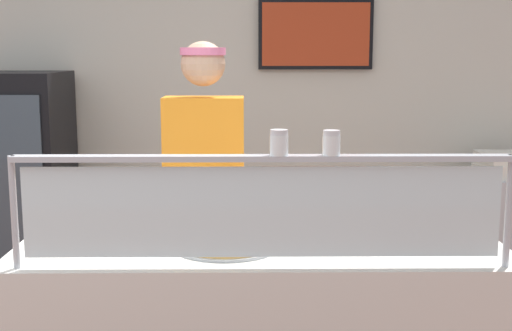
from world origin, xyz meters
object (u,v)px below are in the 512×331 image
drink_fridge (16,193)px  pizza_server (224,239)px  parmesan_shaker (279,144)px  pizza_tray (227,243)px  pepper_flake_shaker (331,144)px  worker_figure (206,200)px

drink_fridge → pizza_server: bearing=-52.1°
pizza_server → drink_fridge: size_ratio=0.18×
parmesan_shaker → pizza_server: bearing=130.4°
parmesan_shaker → drink_fridge: bearing=128.2°
pizza_tray → pizza_server: size_ratio=1.51×
pepper_flake_shaker → parmesan_shaker: bearing=180.0°
pizza_tray → parmesan_shaker: size_ratio=4.72×
pizza_server → drink_fridge: 2.35m
pizza_tray → pizza_server: pizza_server is taller
parmesan_shaker → worker_figure: worker_figure is taller
worker_figure → pizza_tray: bearing=-79.0°
pizza_tray → parmesan_shaker: (0.19, -0.26, 0.43)m
pepper_flake_shaker → worker_figure: size_ratio=0.05×
pepper_flake_shaker → worker_figure: 1.09m
pizza_server → pepper_flake_shaker: (0.39, -0.24, 0.40)m
pizza_server → pepper_flake_shaker: size_ratio=3.20×
parmesan_shaker → pepper_flake_shaker: 0.18m
pizza_server → drink_fridge: (-1.43, 1.84, -0.20)m
pizza_tray → pepper_flake_shaker: bearing=-34.8°
pizza_tray → pizza_server: bearing=-121.3°
parmesan_shaker → pizza_tray: bearing=126.5°
parmesan_shaker → pepper_flake_shaker: parmesan_shaker is taller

